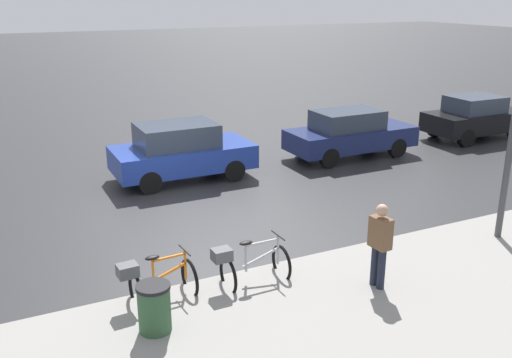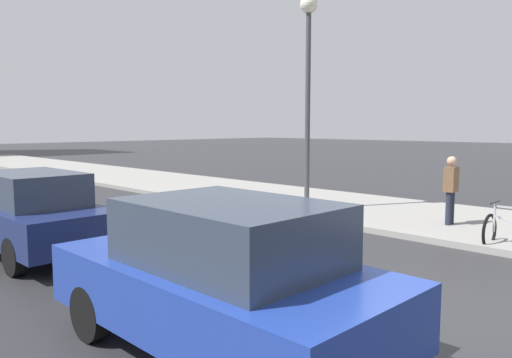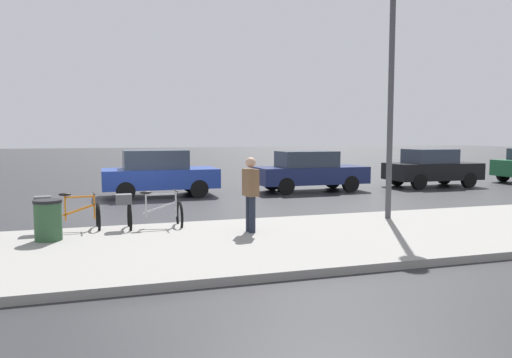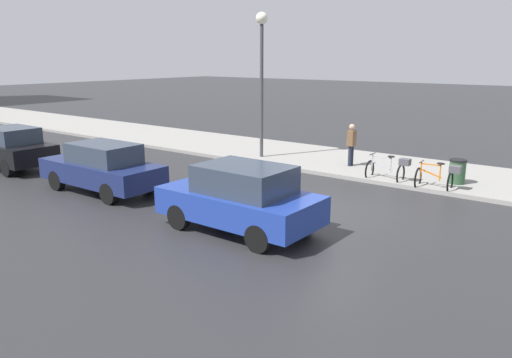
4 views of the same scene
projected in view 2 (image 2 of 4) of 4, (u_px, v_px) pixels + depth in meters
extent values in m
plane|color=#28282B|center=(423.00, 310.00, 6.66)|extent=(140.00, 140.00, 0.00)
cube|color=gray|center=(239.00, 192.00, 17.91)|extent=(4.80, 60.00, 0.14)
torus|color=black|center=(489.00, 231.00, 9.92)|extent=(0.71, 0.07, 0.71)
cube|color=#ADAFB5|center=(494.00, 218.00, 9.83)|extent=(0.04, 0.04, 0.57)
cylinder|color=black|center=(495.00, 202.00, 9.80)|extent=(0.50, 0.04, 0.03)
cube|color=navy|center=(220.00, 292.00, 5.38)|extent=(1.95, 4.04, 0.68)
cube|color=#2D3847|center=(230.00, 233.00, 5.19)|extent=(1.59, 2.23, 0.67)
cylinder|color=black|center=(91.00, 313.00, 5.69)|extent=(0.22, 0.64, 0.64)
cylinder|color=black|center=(209.00, 280.00, 6.90)|extent=(0.22, 0.64, 0.64)
cylinder|color=black|center=(363.00, 333.00, 5.14)|extent=(0.22, 0.64, 0.64)
cube|color=navy|center=(29.00, 220.00, 9.59)|extent=(1.78, 4.34, 0.65)
cube|color=#2D3847|center=(32.00, 188.00, 9.40)|extent=(1.44, 2.20, 0.61)
cylinder|color=black|center=(42.00, 222.00, 11.10)|extent=(0.23, 0.64, 0.64)
cylinder|color=black|center=(15.00, 256.00, 8.15)|extent=(0.23, 0.64, 0.64)
cylinder|color=black|center=(101.00, 241.00, 9.24)|extent=(0.23, 0.64, 0.64)
cylinder|color=#1E2333|center=(448.00, 211.00, 11.62)|extent=(0.14, 0.14, 0.92)
cylinder|color=#1E2333|center=(451.00, 210.00, 11.76)|extent=(0.14, 0.14, 0.92)
cube|color=brown|center=(451.00, 179.00, 11.61)|extent=(0.42, 0.28, 0.58)
sphere|color=tan|center=(452.00, 161.00, 11.57)|extent=(0.22, 0.22, 0.22)
cylinder|color=#424247|center=(308.00, 115.00, 13.66)|extent=(0.14, 0.14, 5.50)
sphere|color=#F2EACC|center=(309.00, 4.00, 13.35)|extent=(0.47, 0.47, 0.47)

